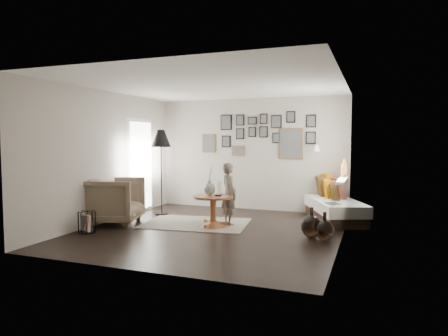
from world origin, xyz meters
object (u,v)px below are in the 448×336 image
at_px(vase, 210,187).
at_px(magazine_basket, 87,222).
at_px(demijohn_small, 325,230).
at_px(child, 229,194).
at_px(pedestal_table, 213,212).
at_px(daybed, 335,205).
at_px(floor_lamp, 161,142).
at_px(demijohn_large, 311,226).
at_px(armchair, 114,201).

distance_m(vase, magazine_basket, 2.28).
relative_size(magazine_basket, demijohn_small, 0.80).
bearing_deg(child, demijohn_small, -150.75).
bearing_deg(pedestal_table, daybed, 36.29).
xyz_separation_m(magazine_basket, demijohn_small, (4.00, 0.86, -0.01)).
bearing_deg(magazine_basket, floor_lamp, 78.68).
height_order(daybed, demijohn_large, daybed).
xyz_separation_m(daybed, child, (-1.87, -1.25, 0.31)).
bearing_deg(demijohn_small, demijohn_large, 152.07).
height_order(floor_lamp, magazine_basket, floor_lamp).
xyz_separation_m(vase, demijohn_small, (2.17, -0.37, -0.58)).
xyz_separation_m(vase, child, (0.30, 0.26, -0.16)).
height_order(demijohn_large, child, child).
distance_m(daybed, armchair, 4.45).
height_order(pedestal_table, armchair, armchair).
relative_size(demijohn_large, child, 0.43).
relative_size(floor_lamp, magazine_basket, 4.88).
bearing_deg(pedestal_table, floor_lamp, 153.83).
bearing_deg(floor_lamp, pedestal_table, -26.17).
bearing_deg(armchair, vase, -92.57).
bearing_deg(daybed, vase, -168.08).
height_order(pedestal_table, child, child).
distance_m(floor_lamp, demijohn_small, 4.03).
bearing_deg(vase, magazine_basket, -146.09).
bearing_deg(demijohn_large, pedestal_table, 172.90).
distance_m(magazine_basket, demijohn_large, 3.90).
relative_size(magazine_basket, child, 0.32).
bearing_deg(floor_lamp, child, -15.12).
bearing_deg(vase, child, 40.86).
bearing_deg(daybed, armchair, -177.14).
xyz_separation_m(magazine_basket, demijohn_large, (3.77, 0.98, 0.02)).
bearing_deg(demijohn_small, armchair, -179.22).
xyz_separation_m(vase, magazine_basket, (-1.83, -1.23, -0.57)).
bearing_deg(vase, armchair, -166.92).
bearing_deg(demijohn_small, floor_lamp, 163.05).
xyz_separation_m(floor_lamp, demijohn_small, (3.61, -1.10, -1.42)).
bearing_deg(magazine_basket, armchair, 90.14).
bearing_deg(demijohn_large, child, 162.76).
distance_m(daybed, demijohn_small, 1.89).
relative_size(vase, demijohn_small, 1.14).
bearing_deg(magazine_basket, child, 34.96).
bearing_deg(magazine_basket, vase, 33.91).
height_order(vase, armchair, vase).
height_order(vase, demijohn_small, vase).
bearing_deg(magazine_basket, demijohn_small, 12.14).
distance_m(pedestal_table, floor_lamp, 2.15).
height_order(pedestal_table, floor_lamp, floor_lamp).
bearing_deg(demijohn_small, pedestal_table, 170.43).
xyz_separation_m(daybed, demijohn_small, (-0.00, -1.88, -0.12)).
distance_m(pedestal_table, demijohn_large, 1.87).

